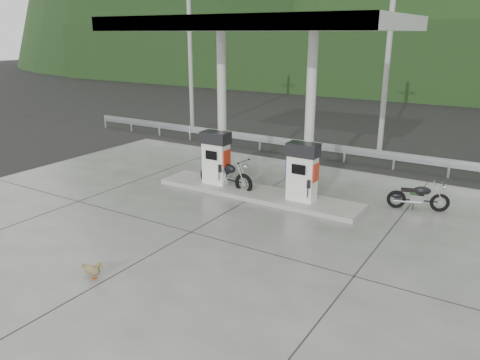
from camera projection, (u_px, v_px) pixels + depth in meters
The scene contains 17 objects.
ground at pixel (213, 221), 13.34m from camera, with size 160.00×160.00×0.00m, color black.
forecourt_apron at pixel (213, 220), 13.33m from camera, with size 18.00×14.00×0.02m, color slate.
pump_island at pixel (256, 193), 15.33m from camera, with size 7.00×1.40×0.15m, color gray.
gas_pump_left at pixel (216, 158), 15.84m from camera, with size 0.95×0.55×1.80m, color white, non-canonical shape.
gas_pump_right at pixel (302, 172), 14.23m from camera, with size 0.95×0.55×1.80m, color white, non-canonical shape.
canopy_column_left at pixel (222, 109), 15.68m from camera, with size 0.30×0.30×5.00m, color silver.
canopy_column_right at pixel (310, 118), 14.07m from camera, with size 0.30×0.30×5.00m, color silver.
canopy_roof at pixel (258, 24), 13.74m from camera, with size 8.50×5.00×0.40m, color silver.
guardrail at pixel (322, 143), 19.59m from camera, with size 26.00×0.16×1.42m, color #A5A9AD, non-canonical shape.
road at pixel (349, 143), 22.64m from camera, with size 60.00×7.00×0.01m, color black.
utility_pole_a at pixel (190, 56), 23.85m from camera, with size 0.22×0.22×8.00m, color gray.
utility_pole_b at pixel (387, 62), 18.80m from camera, with size 0.22×0.22×8.00m, color gray.
tree_band at pixel (432, 61), 36.70m from camera, with size 80.00×6.00×6.00m, color black.
forested_hills at pixel (474, 73), 61.87m from camera, with size 100.00×40.00×140.00m, color black, non-canonical shape.
motorcycle_left at pixel (225, 175), 15.82m from camera, with size 2.08×0.66×0.99m, color black, non-canonical shape.
motorcycle_right at pixel (418, 197), 14.01m from camera, with size 1.68×0.53×0.80m, color black, non-canonical shape.
duck at pixel (92, 270), 10.11m from camera, with size 0.53×0.15×0.38m, color brown, non-canonical shape.
Camera 1 is at (7.21, -10.08, 5.13)m, focal length 35.00 mm.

